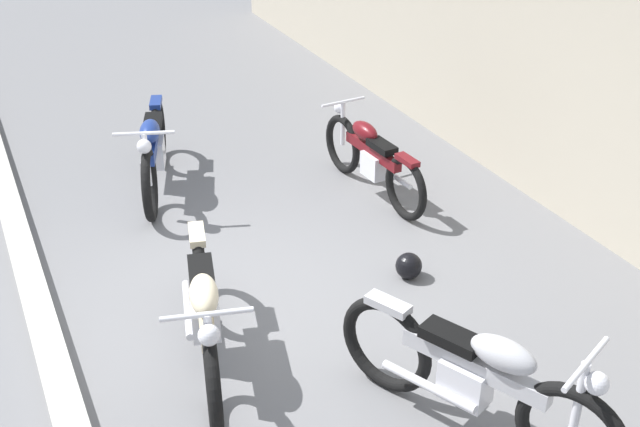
# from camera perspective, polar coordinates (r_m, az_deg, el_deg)

# --- Properties ---
(ground_plane) EXTENTS (40.00, 40.00, 0.00)m
(ground_plane) POSITION_cam_1_polar(r_m,az_deg,el_deg) (7.02, -5.69, -6.67)
(ground_plane) COLOR slate
(building_wall) EXTENTS (18.00, 0.30, 2.63)m
(building_wall) POSITION_cam_1_polar(r_m,az_deg,el_deg) (8.23, 19.18, 7.76)
(building_wall) COLOR #B2A893
(building_wall) RESTS_ON ground_plane
(curb_strip) EXTENTS (18.00, 0.24, 0.12)m
(curb_strip) POSITION_cam_1_polar(r_m,az_deg,el_deg) (6.75, -18.64, -9.33)
(curb_strip) COLOR #B7B2A8
(curb_strip) RESTS_ON ground_plane
(helmet) EXTENTS (0.24, 0.24, 0.24)m
(helmet) POSITION_cam_1_polar(r_m,az_deg,el_deg) (7.36, 6.34, -3.73)
(helmet) COLOR black
(helmet) RESTS_ON ground_plane
(motorcycle_blue) EXTENTS (2.08, 0.92, 0.97)m
(motorcycle_blue) POSITION_cam_1_polar(r_m,az_deg,el_deg) (8.91, -11.78, 4.49)
(motorcycle_blue) COLOR black
(motorcycle_blue) RESTS_ON ground_plane
(motorcycle_silver) EXTENTS (2.05, 1.10, 1.00)m
(motorcycle_silver) POSITION_cam_1_polar(r_m,az_deg,el_deg) (5.63, 11.01, -11.44)
(motorcycle_silver) COLOR black
(motorcycle_silver) RESTS_ON ground_plane
(motorcycle_maroon) EXTENTS (1.95, 0.54, 0.87)m
(motorcycle_maroon) POSITION_cam_1_polar(r_m,az_deg,el_deg) (8.66, 3.72, 3.98)
(motorcycle_maroon) COLOR black
(motorcycle_maroon) RESTS_ON ground_plane
(motorcycle_cream) EXTENTS (2.16, 0.80, 0.99)m
(motorcycle_cream) POSITION_cam_1_polar(r_m,az_deg,el_deg) (6.17, -8.21, -7.07)
(motorcycle_cream) COLOR black
(motorcycle_cream) RESTS_ON ground_plane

